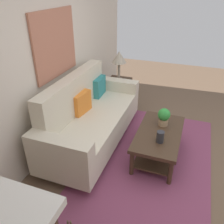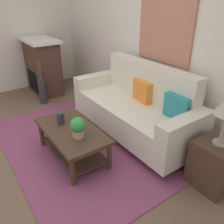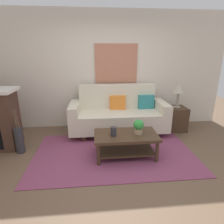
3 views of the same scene
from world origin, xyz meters
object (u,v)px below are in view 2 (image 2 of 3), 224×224
object	(u,v)px
potted_plant_tabletop	(78,127)
tabletop_vase	(61,118)
fireplace	(43,66)
throw_pillow_orange	(143,91)
floor_vase	(43,92)
framed_painting	(164,30)
couch	(135,108)
side_table	(215,164)
coffee_table	(72,137)
throw_pillow_teal	(177,107)

from	to	relation	value
potted_plant_tabletop	tabletop_vase	bearing A→B (deg)	-175.85
potted_plant_tabletop	fireplace	world-z (taller)	fireplace
throw_pillow_orange	floor_vase	xyz separation A→B (m)	(-1.92, -0.89, -0.44)
fireplace	framed_painting	bearing A→B (deg)	21.48
couch	side_table	world-z (taller)	couch
couch	coffee_table	world-z (taller)	couch
couch	framed_painting	bearing A→B (deg)	90.00
tabletop_vase	floor_vase	world-z (taller)	tabletop_vase
throw_pillow_orange	framed_painting	distance (m)	0.91
throw_pillow_teal	framed_painting	world-z (taller)	framed_painting
potted_plant_tabletop	fireplace	bearing A→B (deg)	168.04
throw_pillow_orange	throw_pillow_teal	bearing A→B (deg)	0.00
tabletop_vase	floor_vase	distance (m)	1.75
throw_pillow_teal	floor_vase	bearing A→B (deg)	-160.96
side_table	framed_painting	xyz separation A→B (m)	(-1.38, 0.46, 1.25)
coffee_table	tabletop_vase	bearing A→B (deg)	-168.76
potted_plant_tabletop	framed_painting	bearing A→B (deg)	97.91
fireplace	floor_vase	distance (m)	0.71
throw_pillow_orange	floor_vase	size ratio (longest dim) A/B	0.74
potted_plant_tabletop	floor_vase	xyz separation A→B (m)	(-2.13, 0.32, -0.33)
throw_pillow_orange	potted_plant_tabletop	distance (m)	1.23
fireplace	couch	bearing A→B (deg)	11.60
throw_pillow_teal	floor_vase	xyz separation A→B (m)	(-2.58, -0.89, -0.44)
throw_pillow_orange	throw_pillow_teal	xyz separation A→B (m)	(0.67, 0.00, 0.00)
throw_pillow_orange	side_table	bearing A→B (deg)	-5.11
side_table	floor_vase	distance (m)	3.38
throw_pillow_teal	framed_painting	bearing A→B (deg)	152.89
couch	floor_vase	xyz separation A→B (m)	(-1.92, -0.77, -0.19)
coffee_table	potted_plant_tabletop	bearing A→B (deg)	-3.28
side_table	potted_plant_tabletop	bearing A→B (deg)	-136.97
fireplace	framed_painting	xyz separation A→B (m)	(2.48, 0.98, 0.94)
throw_pillow_teal	couch	bearing A→B (deg)	-169.27
coffee_table	potted_plant_tabletop	world-z (taller)	potted_plant_tabletop
couch	potted_plant_tabletop	xyz separation A→B (m)	(0.22, -1.08, 0.14)
potted_plant_tabletop	fireplace	distance (m)	2.76
couch	framed_painting	size ratio (longest dim) A/B	2.18
throw_pillow_teal	potted_plant_tabletop	world-z (taller)	throw_pillow_teal
throw_pillow_orange	side_table	world-z (taller)	throw_pillow_orange
throw_pillow_orange	side_table	size ratio (longest dim) A/B	0.64
throw_pillow_orange	fireplace	distance (m)	2.56
couch	tabletop_vase	world-z (taller)	couch
framed_painting	floor_vase	bearing A→B (deg)	-147.28
throw_pillow_orange	potted_plant_tabletop	size ratio (longest dim) A/B	1.37
coffee_table	tabletop_vase	distance (m)	0.30
tabletop_vase	potted_plant_tabletop	xyz separation A→B (m)	(0.44, 0.03, 0.06)
throw_pillow_orange	potted_plant_tabletop	xyz separation A→B (m)	(0.22, -1.21, -0.11)
side_table	floor_vase	size ratio (longest dim) A/B	1.15
side_table	fireplace	size ratio (longest dim) A/B	0.48
tabletop_vase	framed_painting	size ratio (longest dim) A/B	0.16
framed_painting	side_table	bearing A→B (deg)	-18.64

